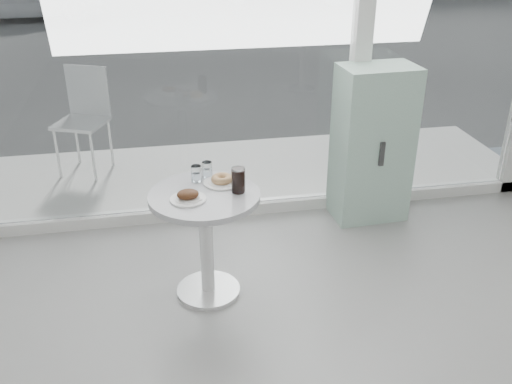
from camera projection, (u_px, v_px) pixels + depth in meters
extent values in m
cube|color=white|center=(251.00, 207.00, 5.01)|extent=(5.00, 0.12, 0.10)
cube|color=white|center=(362.00, 35.00, 4.51)|extent=(0.14, 0.14, 3.00)
cube|color=white|center=(149.00, 57.00, 4.28)|extent=(3.21, 0.02, 2.60)
cube|color=white|center=(451.00, 44.00, 4.69)|extent=(1.41, 0.02, 2.60)
cylinder|color=white|center=(209.00, 290.00, 3.98)|extent=(0.44, 0.44, 0.03)
cylinder|color=white|center=(207.00, 247.00, 3.82)|extent=(0.09, 0.09, 0.70)
cylinder|color=silver|center=(204.00, 196.00, 3.65)|extent=(0.72, 0.72, 0.04)
cube|color=silver|center=(237.00, 172.00, 5.73)|extent=(5.60, 1.60, 0.05)
cube|color=#343434|center=(172.00, 1.00, 16.47)|extent=(40.00, 24.00, 0.00)
cube|color=#8FB6A6|center=(372.00, 144.00, 4.71)|extent=(0.62, 0.43, 1.31)
cube|color=#333333|center=(382.00, 154.00, 4.52)|extent=(0.04, 0.02, 0.20)
cylinder|color=white|center=(57.00, 153.00, 5.46)|extent=(0.03, 0.03, 0.49)
cylinder|color=white|center=(93.00, 157.00, 5.39)|extent=(0.03, 0.03, 0.49)
cylinder|color=white|center=(77.00, 140.00, 5.79)|extent=(0.03, 0.03, 0.49)
cylinder|color=white|center=(111.00, 143.00, 5.71)|extent=(0.03, 0.03, 0.49)
cube|color=white|center=(81.00, 123.00, 5.47)|extent=(0.58, 0.58, 0.03)
cube|color=white|center=(88.00, 90.00, 5.54)|extent=(0.41, 0.20, 0.49)
cylinder|color=white|center=(188.00, 199.00, 3.55)|extent=(0.23, 0.23, 0.01)
cube|color=white|center=(191.00, 198.00, 3.54)|extent=(0.13, 0.12, 0.00)
ellipsoid|color=#381C0F|center=(188.00, 194.00, 3.54)|extent=(0.14, 0.11, 0.06)
ellipsoid|color=#381C0F|center=(193.00, 193.00, 3.56)|extent=(0.07, 0.06, 0.04)
cylinder|color=white|center=(222.00, 182.00, 3.77)|extent=(0.25, 0.25, 0.01)
torus|color=#A87F4D|center=(222.00, 179.00, 3.76)|extent=(0.14, 0.14, 0.05)
cylinder|color=white|center=(196.00, 174.00, 3.78)|extent=(0.07, 0.07, 0.11)
cylinder|color=white|center=(197.00, 177.00, 3.79)|extent=(0.06, 0.06, 0.06)
cylinder|color=white|center=(207.00, 170.00, 3.84)|extent=(0.07, 0.07, 0.11)
cylinder|color=white|center=(207.00, 173.00, 3.85)|extent=(0.06, 0.06, 0.06)
cylinder|color=white|center=(238.00, 180.00, 3.62)|extent=(0.09, 0.09, 0.17)
cylinder|color=black|center=(238.00, 181.00, 3.62)|extent=(0.08, 0.08, 0.15)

